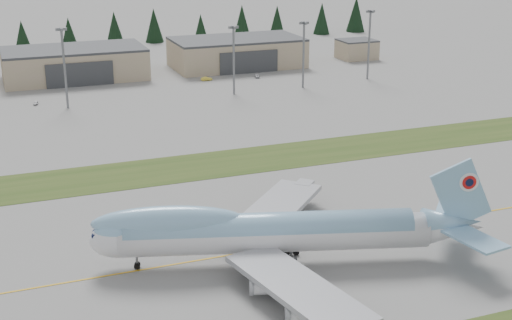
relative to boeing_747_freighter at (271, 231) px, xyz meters
name	(u,v)px	position (x,y,z in m)	size (l,w,h in m)	color
ground	(280,247)	(3.84, 5.18, -5.71)	(7000.00, 7000.00, 0.00)	slate
grass_strip_far	(204,166)	(3.84, 50.18, -5.71)	(400.00, 18.00, 0.08)	#2F4719
taxiway_line_main	(280,247)	(3.84, 5.18, -5.71)	(400.00, 0.40, 0.02)	gold
boeing_747_freighter	(271,231)	(0.00, 0.00, 0.00)	(65.63, 54.48, 17.31)	white
hangar_center	(74,63)	(-11.16, 155.08, -0.32)	(48.00, 26.60, 10.80)	tan
hangar_right	(237,52)	(48.84, 155.08, -0.32)	(48.00, 26.60, 10.80)	tan
control_shed	(357,49)	(98.84, 153.18, -1.91)	(14.00, 12.00, 7.60)	tan
floodlight_masts	(129,50)	(0.46, 114.35, 10.27)	(182.04, 9.25, 23.75)	slate
service_vehicle_a	(36,105)	(-27.27, 121.79, -5.71)	(1.24, 3.07, 1.05)	silver
service_vehicle_b	(207,81)	(30.81, 135.66, -5.71)	(1.36, 3.88, 1.28)	yellow
service_vehicle_c	(257,78)	(48.91, 133.85, -5.71)	(1.56, 3.83, 1.11)	#A4A4A8
conifer_belt	(123,29)	(17.98, 217.23, 1.55)	(264.94, 15.62, 16.96)	black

